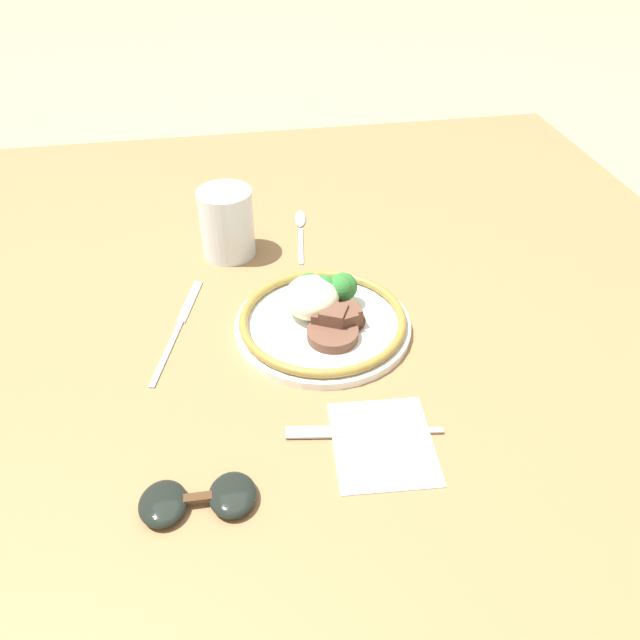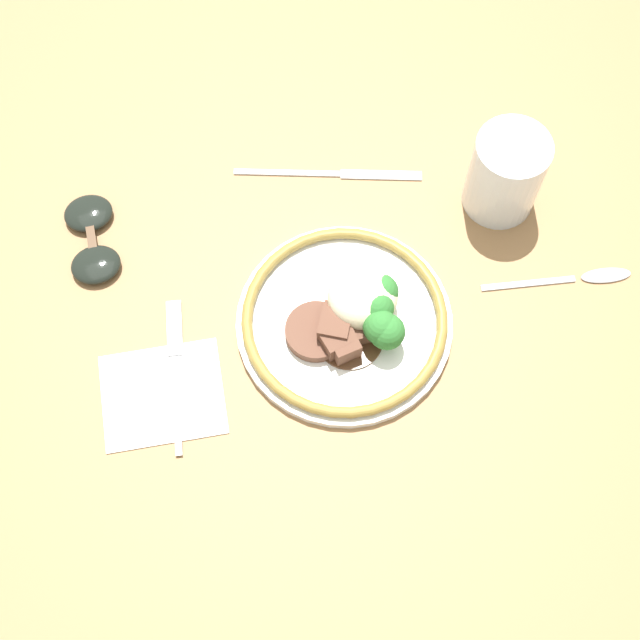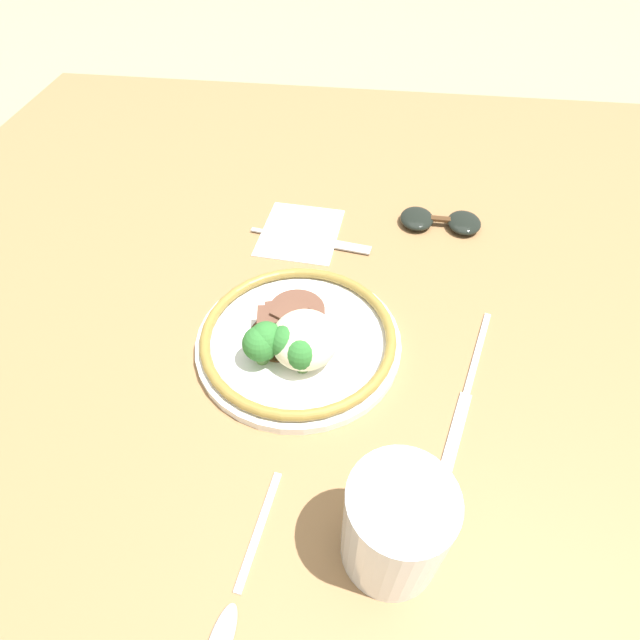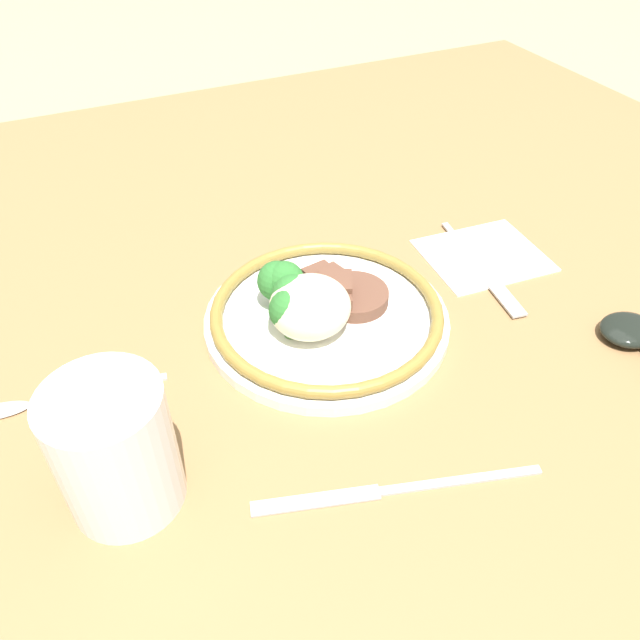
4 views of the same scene
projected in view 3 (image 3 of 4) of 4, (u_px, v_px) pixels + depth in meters
ground_plane at (309, 368)px, 0.60m from camera, size 8.00×8.00×0.00m
dining_table at (308, 357)px, 0.59m from camera, size 1.39×1.28×0.04m
napkin at (300, 232)px, 0.71m from camera, size 0.13×0.12×0.00m
plate at (297, 336)px, 0.55m from camera, size 0.23×0.23×0.06m
juice_glass at (394, 529)px, 0.39m from camera, size 0.08×0.08×0.11m
fork at (322, 242)px, 0.69m from camera, size 0.04×0.17×0.00m
knife at (467, 390)px, 0.53m from camera, size 0.21×0.07×0.00m
spoon at (231, 612)px, 0.39m from camera, size 0.17×0.04×0.01m
sunglasses at (440, 221)px, 0.72m from camera, size 0.06×0.12×0.02m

